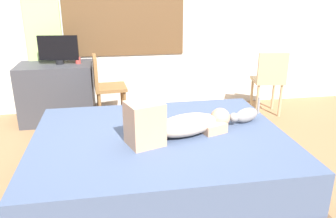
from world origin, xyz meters
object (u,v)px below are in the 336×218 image
Objects in this scene: bed at (160,161)px; chair_spare at (269,78)px; person_lying at (177,124)px; cup at (78,60)px; tv_monitor at (58,49)px; cat at (245,115)px; chair_by_desk at (104,84)px; desk at (57,93)px.

bed is 2.27m from chair_spare.
cup is at bearing 116.39° from person_lying.
chair_spare reaches higher than person_lying.
tv_monitor reaches higher than person_lying.
tv_monitor reaches higher than cat.
cat is at bearing -123.12° from chair_spare.
chair_by_desk reaches higher than cat.
chair_by_desk is at bearing -19.39° from tv_monitor.
desk is 11.43× the size of cup.
tv_monitor is 0.56× the size of chair_spare.
cat is 0.70× the size of tv_monitor.
chair_by_desk is (-1.25, 1.42, -0.04)m from cat.
tv_monitor is 0.70m from chair_by_desk.
chair_spare is at bearing 56.88° from cat.
desk is 0.56m from tv_monitor.
bed is 2.05m from desk.
tv_monitor is at bearing 119.46° from bed.
tv_monitor reaches higher than desk.
person_lying is 1.08× the size of chair_by_desk.
person_lying is 2.20m from chair_spare.
person_lying reaches higher than desk.
person_lying is 0.70m from cat.
tv_monitor is 0.56× the size of chair_by_desk.
chair_by_desk reaches higher than cup.
cup is at bearing -2.55° from tv_monitor.
chair_spare reaches higher than desk.
desk is at bearing 180.00° from tv_monitor.
bed is 2.49× the size of chair_by_desk.
cup is (-0.77, 1.74, 0.54)m from bed.
chair_by_desk is at bearing 109.84° from person_lying.
tv_monitor is (-0.99, 1.75, 0.68)m from bed.
chair_by_desk is (-0.59, 1.63, -0.09)m from person_lying.
desk is 0.50m from cup.
bed is 1.66m from chair_by_desk.
desk is (-1.06, 1.75, 0.13)m from bed.
cat is at bearing 16.94° from person_lying.
person_lying is 2.18m from desk.
person_lying is 1.73m from chair_by_desk.
bed is at bearing -138.20° from chair_spare.
bed is at bearing -66.19° from cup.
tv_monitor reaches higher than bed.
cup reaches higher than bed.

